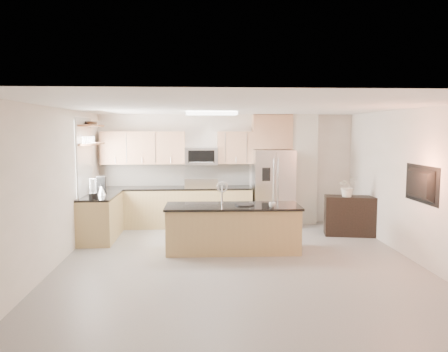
{
  "coord_description": "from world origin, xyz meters",
  "views": [
    {
      "loc": [
        -0.65,
        -7.1,
        2.23
      ],
      "look_at": [
        -0.17,
        1.3,
        1.34
      ],
      "focal_mm": 35.0,
      "sensor_mm": 36.0,
      "label": 1
    }
  ],
  "objects": [
    {
      "name": "wall_front",
      "position": [
        0.0,
        -3.25,
        1.3
      ],
      "size": [
        6.0,
        0.02,
        2.6
      ],
      "primitive_type": "cube",
      "color": "white",
      "rests_on": "floor"
    },
    {
      "name": "partition_column",
      "position": [
        1.82,
        3.1,
        1.3
      ],
      "size": [
        0.6,
        0.3,
        2.6
      ],
      "primitive_type": "cube",
      "color": "silver",
      "rests_on": "floor"
    },
    {
      "name": "platter",
      "position": [
        0.18,
        0.78,
        0.87
      ],
      "size": [
        0.36,
        0.36,
        0.02
      ],
      "primitive_type": "cylinder",
      "rotation": [
        0.0,
        0.0,
        0.03
      ],
      "color": "black",
      "rests_on": "island"
    },
    {
      "name": "bowl",
      "position": [
        -2.85,
        2.02,
        2.38
      ],
      "size": [
        0.5,
        0.5,
        0.09
      ],
      "primitive_type": "imported",
      "rotation": [
        0.0,
        0.0,
        0.38
      ],
      "color": "silver",
      "rests_on": "shelf_upper"
    },
    {
      "name": "ceiling_fixture",
      "position": [
        -0.4,
        1.6,
        2.56
      ],
      "size": [
        1.0,
        0.5,
        0.06
      ],
      "primitive_type": "cube",
      "color": "white",
      "rests_on": "ceiling"
    },
    {
      "name": "range",
      "position": [
        -0.6,
        2.92,
        0.47
      ],
      "size": [
        0.76,
        0.64,
        1.14
      ],
      "color": "black",
      "rests_on": "floor"
    },
    {
      "name": "ceiling",
      "position": [
        0.0,
        0.0,
        2.6
      ],
      "size": [
        6.0,
        6.5,
        0.02
      ],
      "primitive_type": "cube",
      "color": "white",
      "rests_on": "wall_back"
    },
    {
      "name": "cup",
      "position": [
        0.65,
        0.51,
        0.9
      ],
      "size": [
        0.16,
        0.16,
        0.1
      ],
      "primitive_type": "imported",
      "rotation": [
        0.0,
        0.0,
        0.4
      ],
      "color": "silver",
      "rests_on": "island"
    },
    {
      "name": "shelf_lower",
      "position": [
        -2.85,
        1.95,
        1.95
      ],
      "size": [
        0.3,
        1.2,
        0.04
      ],
      "primitive_type": "cube",
      "color": "#9B653E",
      "rests_on": "wall_left"
    },
    {
      "name": "microwave",
      "position": [
        -0.6,
        3.04,
        1.63
      ],
      "size": [
        0.76,
        0.4,
        0.4
      ],
      "color": "silver",
      "rests_on": "upper_cabinets"
    },
    {
      "name": "floor",
      "position": [
        0.0,
        0.0,
        0.0
      ],
      "size": [
        6.5,
        6.5,
        0.0
      ],
      "primitive_type": "plane",
      "color": "gray",
      "rests_on": "ground"
    },
    {
      "name": "television",
      "position": [
        2.91,
        -0.2,
        1.35
      ],
      "size": [
        0.14,
        1.08,
        0.62
      ],
      "primitive_type": "imported",
      "rotation": [
        0.0,
        0.0,
        1.57
      ],
      "color": "black",
      "rests_on": "wall_right"
    },
    {
      "name": "left_counter",
      "position": [
        -2.67,
        1.85,
        0.46
      ],
      "size": [
        0.66,
        1.5,
        0.92
      ],
      "color": "tan",
      "rests_on": "floor"
    },
    {
      "name": "island",
      "position": [
        -0.04,
        0.8,
        0.43
      ],
      "size": [
        2.49,
        0.94,
        1.28
      ],
      "rotation": [
        0.0,
        0.0,
        -0.02
      ],
      "color": "tan",
      "rests_on": "floor"
    },
    {
      "name": "refrigerator",
      "position": [
        1.06,
        2.87,
        0.89
      ],
      "size": [
        0.92,
        0.78,
        1.78
      ],
      "color": "silver",
      "rests_on": "floor"
    },
    {
      "name": "shelf_upper",
      "position": [
        -2.85,
        1.95,
        2.32
      ],
      "size": [
        0.3,
        1.2,
        0.04
      ],
      "primitive_type": "cube",
      "color": "#9B653E",
      "rests_on": "wall_left"
    },
    {
      "name": "back_counter",
      "position": [
        -1.23,
        2.93,
        0.47
      ],
      "size": [
        3.55,
        0.66,
        1.44
      ],
      "color": "tan",
      "rests_on": "floor"
    },
    {
      "name": "window",
      "position": [
        -2.98,
        1.85,
        1.65
      ],
      "size": [
        0.04,
        1.15,
        1.65
      ],
      "color": "white",
      "rests_on": "wall_left"
    },
    {
      "name": "wall_back",
      "position": [
        0.0,
        3.25,
        1.3
      ],
      "size": [
        6.0,
        0.02,
        2.6
      ],
      "primitive_type": "cube",
      "color": "white",
      "rests_on": "floor"
    },
    {
      "name": "coffee_maker",
      "position": [
        -2.69,
        2.03,
        1.09
      ],
      "size": [
        0.21,
        0.25,
        0.35
      ],
      "color": "black",
      "rests_on": "left_counter"
    },
    {
      "name": "wall_left",
      "position": [
        -3.0,
        0.0,
        1.3
      ],
      "size": [
        0.02,
        6.5,
        2.6
      ],
      "primitive_type": "cube",
      "color": "white",
      "rests_on": "floor"
    },
    {
      "name": "flower_vase",
      "position": [
        2.45,
        1.78,
        1.17
      ],
      "size": [
        0.68,
        0.62,
        0.66
      ],
      "primitive_type": "imported",
      "rotation": [
        0.0,
        0.0,
        0.19
      ],
      "color": "silver",
      "rests_on": "credenza"
    },
    {
      "name": "wall_right",
      "position": [
        3.0,
        0.0,
        1.3
      ],
      "size": [
        0.02,
        6.5,
        2.6
      ],
      "primitive_type": "cube",
      "color": "white",
      "rests_on": "floor"
    },
    {
      "name": "blender",
      "position": [
        -2.67,
        1.26,
        1.09
      ],
      "size": [
        0.17,
        0.17,
        0.39
      ],
      "color": "black",
      "rests_on": "left_counter"
    },
    {
      "name": "upper_cabinets",
      "position": [
        -1.3,
        3.09,
        1.83
      ],
      "size": [
        3.5,
        0.33,
        0.75
      ],
      "color": "tan",
      "rests_on": "wall_back"
    },
    {
      "name": "credenza",
      "position": [
        2.54,
        1.85,
        0.42
      ],
      "size": [
        1.11,
        0.63,
        0.84
      ],
      "primitive_type": "cube",
      "rotation": [
        0.0,
        0.0,
        -0.19
      ],
      "color": "black",
      "rests_on": "floor"
    },
    {
      "name": "kettle",
      "position": [
        -2.62,
        1.76,
        1.02
      ],
      "size": [
        0.18,
        0.18,
        0.22
      ],
      "color": "silver",
      "rests_on": "left_counter"
    }
  ]
}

